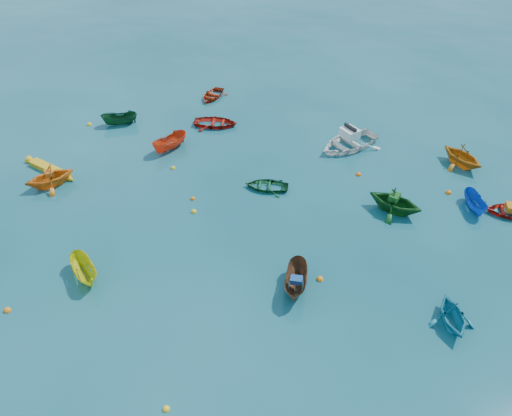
% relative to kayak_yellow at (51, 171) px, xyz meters
% --- Properties ---
extents(ground, '(160.00, 160.00, 0.00)m').
position_rel_kayak_yellow_xyz_m(ground, '(14.15, -3.72, 0.00)').
color(ground, '#0A3F4B').
rests_on(ground, ground).
extents(sampan_brown_mid, '(1.75, 3.07, 1.12)m').
position_rel_kayak_yellow_xyz_m(sampan_brown_mid, '(18.29, -3.33, 0.00)').
color(sampan_brown_mid, brown).
rests_on(sampan_brown_mid, ground).
extents(dinghy_orange_w, '(3.78, 3.89, 1.56)m').
position_rel_kayak_yellow_xyz_m(dinghy_orange_w, '(1.15, -1.23, 0.00)').
color(dinghy_orange_w, orange).
rests_on(dinghy_orange_w, ground).
extents(sampan_yellow_mid, '(2.83, 2.39, 1.05)m').
position_rel_kayak_yellow_xyz_m(sampan_yellow_mid, '(8.26, -6.84, 0.00)').
color(sampan_yellow_mid, yellow).
rests_on(sampan_yellow_mid, ground).
extents(dinghy_green_e, '(3.11, 2.56, 0.56)m').
position_rel_kayak_yellow_xyz_m(dinghy_green_e, '(13.74, 3.89, 0.00)').
color(dinghy_green_e, '#114A24').
rests_on(dinghy_green_e, ground).
extents(dinghy_cyan_se, '(2.96, 3.14, 1.31)m').
position_rel_kayak_yellow_xyz_m(dinghy_cyan_se, '(25.57, -2.59, 0.00)').
color(dinghy_cyan_se, teal).
rests_on(dinghy_cyan_se, ground).
extents(dinghy_red_nw, '(3.81, 3.18, 0.68)m').
position_rel_kayak_yellow_xyz_m(dinghy_red_nw, '(7.18, 9.81, 0.00)').
color(dinghy_red_nw, '#9C170D').
rests_on(dinghy_red_nw, ground).
extents(sampan_orange_n, '(1.95, 3.12, 1.13)m').
position_rel_kayak_yellow_xyz_m(sampan_orange_n, '(5.80, 5.53, 0.00)').
color(sampan_orange_n, red).
rests_on(sampan_orange_n, ground).
extents(dinghy_green_n, '(3.59, 3.24, 1.66)m').
position_rel_kayak_yellow_xyz_m(dinghy_green_n, '(21.53, 4.69, 0.00)').
color(dinghy_green_n, '#124F19').
rests_on(dinghy_green_n, ground).
extents(dinghy_red_ne, '(3.29, 2.64, 0.61)m').
position_rel_kayak_yellow_xyz_m(dinghy_red_ne, '(27.92, 7.13, 0.00)').
color(dinghy_red_ne, '#A7190D').
rests_on(dinghy_red_ne, ground).
extents(sampan_blue_far, '(1.87, 2.58, 0.94)m').
position_rel_kayak_yellow_xyz_m(sampan_blue_far, '(25.88, 6.87, 0.00)').
color(sampan_blue_far, blue).
rests_on(sampan_blue_far, ground).
extents(dinghy_red_far, '(2.11, 2.90, 0.59)m').
position_rel_kayak_yellow_xyz_m(dinghy_red_far, '(4.75, 13.96, 0.00)').
color(dinghy_red_far, '#AD2B0E').
rests_on(dinghy_red_far, ground).
extents(dinghy_orange_far, '(3.99, 3.90, 1.60)m').
position_rel_kayak_yellow_xyz_m(dinghy_orange_far, '(24.67, 11.47, 0.00)').
color(dinghy_orange_far, '#C46E12').
rests_on(dinghy_orange_far, ground).
extents(sampan_green_far, '(2.74, 2.38, 1.03)m').
position_rel_kayak_yellow_xyz_m(sampan_green_far, '(0.44, 7.13, 0.00)').
color(sampan_green_far, '#0F431F').
rests_on(sampan_green_far, ground).
extents(kayak_yellow, '(4.25, 1.34, 0.43)m').
position_rel_kayak_yellow_xyz_m(kayak_yellow, '(0.00, 0.00, 0.00)').
color(kayak_yellow, gold).
rests_on(kayak_yellow, ground).
extents(motorboat_white, '(5.30, 5.68, 1.56)m').
position_rel_kayak_yellow_xyz_m(motorboat_white, '(17.16, 10.77, 0.00)').
color(motorboat_white, white).
rests_on(motorboat_white, ground).
extents(tarp_blue_a, '(0.67, 0.57, 0.28)m').
position_rel_kayak_yellow_xyz_m(tarp_blue_a, '(18.33, -3.48, 0.70)').
color(tarp_blue_a, navy).
rests_on(tarp_blue_a, sampan_brown_mid).
extents(tarp_orange_a, '(0.77, 0.73, 0.30)m').
position_rel_kayak_yellow_xyz_m(tarp_orange_a, '(1.18, -1.18, 0.93)').
color(tarp_orange_a, '#D05E15').
rests_on(tarp_orange_a, dinghy_orange_w).
extents(tarp_green_b, '(0.65, 0.79, 0.34)m').
position_rel_kayak_yellow_xyz_m(tarp_green_b, '(21.43, 4.71, 1.00)').
color(tarp_green_b, '#134E16').
rests_on(tarp_green_b, dinghy_green_n).
extents(tarp_orange_b, '(0.69, 0.82, 0.35)m').
position_rel_kayak_yellow_xyz_m(tarp_orange_b, '(27.82, 7.11, 0.48)').
color(tarp_orange_b, '#BE6E13').
rests_on(tarp_orange_b, dinghy_red_ne).
extents(buoy_or_a, '(0.35, 0.35, 0.35)m').
position_rel_kayak_yellow_xyz_m(buoy_or_a, '(6.25, -10.11, 0.00)').
color(buoy_or_a, orange).
rests_on(buoy_or_a, ground).
extents(buoy_ye_a, '(0.30, 0.30, 0.30)m').
position_rel_kayak_yellow_xyz_m(buoy_ye_a, '(15.77, -11.44, 0.00)').
color(buoy_ye_a, yellow).
rests_on(buoy_ye_a, ground).
extents(buoy_or_b, '(0.36, 0.36, 0.36)m').
position_rel_kayak_yellow_xyz_m(buoy_or_b, '(19.21, -2.34, 0.00)').
color(buoy_or_b, orange).
rests_on(buoy_or_b, ground).
extents(buoy_ye_b, '(0.38, 0.38, 0.38)m').
position_rel_kayak_yellow_xyz_m(buoy_ye_b, '(-1.66, 6.11, 0.00)').
color(buoy_ye_b, gold).
rests_on(buoy_ye_b, ground).
extents(buoy_or_c, '(0.31, 0.31, 0.31)m').
position_rel_kayak_yellow_xyz_m(buoy_or_c, '(10.05, 1.03, 0.00)').
color(buoy_or_c, orange).
rests_on(buoy_or_c, ground).
extents(buoy_ye_c, '(0.35, 0.35, 0.35)m').
position_rel_kayak_yellow_xyz_m(buoy_ye_c, '(10.72, -0.05, 0.00)').
color(buoy_ye_c, yellow).
rests_on(buoy_ye_c, ground).
extents(buoy_or_d, '(0.38, 0.38, 0.38)m').
position_rel_kayak_yellow_xyz_m(buoy_or_d, '(24.33, 7.85, 0.00)').
color(buoy_or_d, orange).
rests_on(buoy_or_d, ground).
extents(buoy_ye_d, '(0.33, 0.33, 0.33)m').
position_rel_kayak_yellow_xyz_m(buoy_ye_d, '(7.21, 3.48, 0.00)').
color(buoy_ye_d, gold).
rests_on(buoy_ye_d, ground).
extents(buoy_or_e, '(0.37, 0.37, 0.37)m').
position_rel_kayak_yellow_xyz_m(buoy_or_e, '(18.71, 7.59, 0.00)').
color(buoy_or_e, orange).
rests_on(buoy_or_e, ground).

